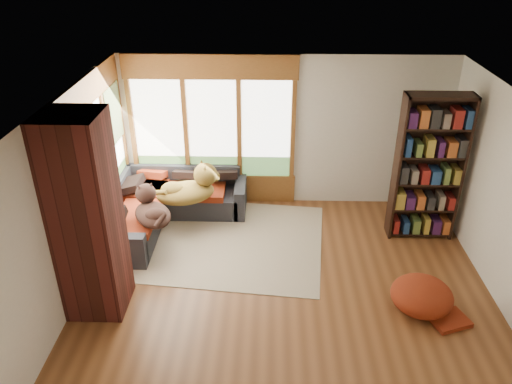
% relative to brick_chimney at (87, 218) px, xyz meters
% --- Properties ---
extents(floor, '(5.50, 5.50, 0.00)m').
position_rel_brick_chimney_xyz_m(floor, '(2.40, 0.35, -1.30)').
color(floor, brown).
rests_on(floor, ground).
extents(ceiling, '(5.50, 5.50, 0.00)m').
position_rel_brick_chimney_xyz_m(ceiling, '(2.40, 0.35, 1.30)').
color(ceiling, white).
extents(wall_back, '(5.50, 0.04, 2.60)m').
position_rel_brick_chimney_xyz_m(wall_back, '(2.40, 2.85, 0.00)').
color(wall_back, silver).
rests_on(wall_back, ground).
extents(wall_front, '(5.50, 0.04, 2.60)m').
position_rel_brick_chimney_xyz_m(wall_front, '(2.40, -2.15, 0.00)').
color(wall_front, silver).
rests_on(wall_front, ground).
extents(wall_left, '(0.04, 5.00, 2.60)m').
position_rel_brick_chimney_xyz_m(wall_left, '(-0.35, 0.35, 0.00)').
color(wall_left, silver).
rests_on(wall_left, ground).
extents(windows_back, '(2.82, 0.10, 1.90)m').
position_rel_brick_chimney_xyz_m(windows_back, '(1.20, 2.82, 0.05)').
color(windows_back, brown).
rests_on(windows_back, wall_back).
extents(windows_left, '(0.10, 2.62, 1.90)m').
position_rel_brick_chimney_xyz_m(windows_left, '(-0.32, 1.55, 0.05)').
color(windows_left, brown).
rests_on(windows_left, wall_left).
extents(roller_blind, '(0.03, 0.72, 0.90)m').
position_rel_brick_chimney_xyz_m(roller_blind, '(-0.29, 2.38, 0.45)').
color(roller_blind, '#697E4E').
rests_on(roller_blind, wall_left).
extents(brick_chimney, '(0.70, 0.70, 2.60)m').
position_rel_brick_chimney_xyz_m(brick_chimney, '(0.00, 0.00, 0.00)').
color(brick_chimney, '#471914').
rests_on(brick_chimney, ground).
extents(sectional_sofa, '(2.20, 2.20, 0.80)m').
position_rel_brick_chimney_xyz_m(sectional_sofa, '(0.45, 2.05, -1.00)').
color(sectional_sofa, '#232429').
rests_on(sectional_sofa, ground).
extents(area_rug, '(3.42, 2.75, 0.01)m').
position_rel_brick_chimney_xyz_m(area_rug, '(1.39, 1.52, -1.29)').
color(area_rug, silver).
rests_on(area_rug, ground).
extents(bookshelf, '(0.99, 0.33, 2.30)m').
position_rel_brick_chimney_xyz_m(bookshelf, '(4.54, 1.80, -0.15)').
color(bookshelf, black).
rests_on(bookshelf, ground).
extents(pouf, '(1.03, 1.03, 0.42)m').
position_rel_brick_chimney_xyz_m(pouf, '(4.12, 0.01, -1.08)').
color(pouf, maroon).
rests_on(pouf, area_rug).
extents(dog_tan, '(1.09, 0.90, 0.53)m').
position_rel_brick_chimney_xyz_m(dog_tan, '(0.92, 1.93, -0.49)').
color(dog_tan, olive).
rests_on(dog_tan, sectional_sofa).
extents(dog_brindle, '(0.80, 0.90, 0.44)m').
position_rel_brick_chimney_xyz_m(dog_brindle, '(0.42, 1.32, -0.54)').
color(dog_brindle, black).
rests_on(dog_brindle, sectional_sofa).
extents(throw_pillows, '(1.98, 1.68, 0.45)m').
position_rel_brick_chimney_xyz_m(throw_pillows, '(0.48, 2.20, -0.52)').
color(throw_pillows, black).
rests_on(throw_pillows, sectional_sofa).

